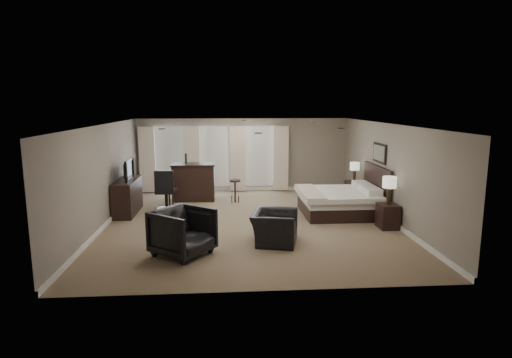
{
  "coord_description": "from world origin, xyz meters",
  "views": [
    {
      "loc": [
        -0.63,
        -11.01,
        3.14
      ],
      "look_at": [
        0.2,
        0.4,
        1.1
      ],
      "focal_mm": 30.0,
      "sensor_mm": 36.0,
      "label": 1
    }
  ],
  "objects": [
    {
      "name": "armchair_near",
      "position": [
        0.46,
        -1.72,
        0.49
      ],
      "size": [
        0.97,
        1.25,
        0.97
      ],
      "primitive_type": "imported",
      "rotation": [
        0.0,
        0.0,
        1.33
      ],
      "color": "black",
      "rests_on": "ground"
    },
    {
      "name": "desk_chair",
      "position": [
        -2.38,
        1.5,
        0.62
      ],
      "size": [
        0.67,
        0.67,
        1.23
      ],
      "primitive_type": "cube",
      "rotation": [
        0.0,
        0.0,
        3.08
      ],
      "color": "black",
      "rests_on": "ground"
    },
    {
      "name": "bar_counter",
      "position": [
        -1.66,
        2.76,
        0.61
      ],
      "size": [
        1.4,
        0.73,
        1.22
      ],
      "primitive_type": "cube",
      "color": "black",
      "rests_on": "ground"
    },
    {
      "name": "wall_art",
      "position": [
        3.7,
        0.68,
        1.75
      ],
      "size": [
        0.04,
        0.96,
        0.56
      ],
      "primitive_type": "cube",
      "color": "slate",
      "rests_on": "room"
    },
    {
      "name": "bed",
      "position": [
        2.58,
        0.68,
        0.69
      ],
      "size": [
        2.18,
        2.08,
        1.39
      ],
      "primitive_type": "cube",
      "color": "silver",
      "rests_on": "ground"
    },
    {
      "name": "lamp_far",
      "position": [
        3.47,
        2.13,
        0.98
      ],
      "size": [
        0.3,
        0.3,
        0.62
      ],
      "primitive_type": "cube",
      "color": "beige",
      "rests_on": "nightstand_far"
    },
    {
      "name": "dresser",
      "position": [
        -3.45,
        1.22,
        0.49
      ],
      "size": [
        0.54,
        1.68,
        0.97
      ],
      "primitive_type": "cube",
      "color": "black",
      "rests_on": "ground"
    },
    {
      "name": "nightstand_far",
      "position": [
        3.47,
        2.13,
        0.33
      ],
      "size": [
        0.5,
        0.61,
        0.66
      ],
      "primitive_type": "cube",
      "color": "black",
      "rests_on": "ground"
    },
    {
      "name": "bar_stool_right",
      "position": [
        -0.32,
        2.38,
        0.37
      ],
      "size": [
        0.45,
        0.45,
        0.73
      ],
      "primitive_type": "cube",
      "rotation": [
        0.0,
        0.0,
        0.39
      ],
      "color": "black",
      "rests_on": "ground"
    },
    {
      "name": "nightstand_near",
      "position": [
        3.47,
        -0.77,
        0.31
      ],
      "size": [
        0.46,
        0.56,
        0.62
      ],
      "primitive_type": "cube",
      "color": "black",
      "rests_on": "ground"
    },
    {
      "name": "lamp_near",
      "position": [
        3.47,
        -0.77,
        0.97
      ],
      "size": [
        0.34,
        0.34,
        0.71
      ],
      "primitive_type": "cube",
      "color": "beige",
      "rests_on": "nightstand_near"
    },
    {
      "name": "tv",
      "position": [
        -3.45,
        1.22,
        1.04
      ],
      "size": [
        0.59,
        1.03,
        0.14
      ],
      "primitive_type": "imported",
      "rotation": [
        0.0,
        0.0,
        1.57
      ],
      "color": "black",
      "rests_on": "dresser"
    },
    {
      "name": "room",
      "position": [
        0.0,
        0.0,
        1.3
      ],
      "size": [
        7.6,
        8.6,
        2.64
      ],
      "color": "#77644B",
      "rests_on": "ground"
    },
    {
      "name": "armchair_far",
      "position": [
        -1.53,
        -2.38,
        0.54
      ],
      "size": [
        1.43,
        1.44,
        1.08
      ],
      "primitive_type": "imported",
      "rotation": [
        0.0,
        0.0,
        0.91
      ],
      "color": "black",
      "rests_on": "ground"
    },
    {
      "name": "window_bay",
      "position": [
        -1.0,
        4.11,
        1.2
      ],
      "size": [
        5.25,
        0.2,
        2.3
      ],
      "color": "silver",
      "rests_on": "room"
    },
    {
      "name": "bar_stool_left",
      "position": [
        -2.38,
        2.13,
        0.36
      ],
      "size": [
        0.38,
        0.38,
        0.72
      ],
      "primitive_type": "cube",
      "rotation": [
        0.0,
        0.0,
        0.13
      ],
      "color": "black",
      "rests_on": "ground"
    }
  ]
}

